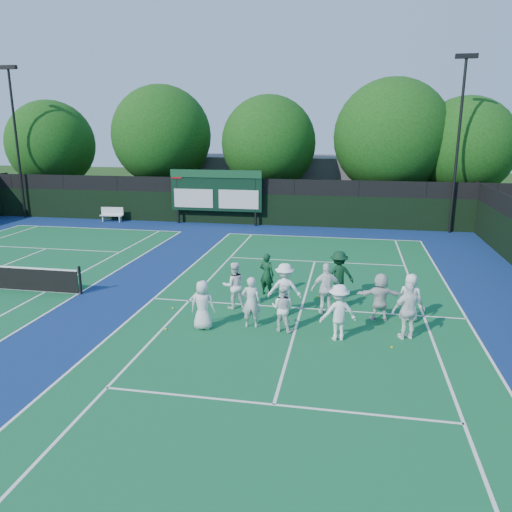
# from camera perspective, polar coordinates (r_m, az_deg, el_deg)

# --- Properties ---
(ground) EXTENTS (120.00, 120.00, 0.00)m
(ground) POSITION_cam_1_polar(r_m,az_deg,el_deg) (16.72, 4.87, -7.17)
(ground) COLOR #19380F
(ground) RESTS_ON ground
(court_apron) EXTENTS (34.00, 32.00, 0.01)m
(court_apron) POSITION_cam_1_polar(r_m,az_deg,el_deg) (19.11, -13.05, -4.68)
(court_apron) COLOR navy
(court_apron) RESTS_ON ground
(near_court) EXTENTS (11.05, 23.85, 0.01)m
(near_court) POSITION_cam_1_polar(r_m,az_deg,el_deg) (17.65, 5.21, -5.96)
(near_court) COLOR #12592F
(near_court) RESTS_ON ground
(back_fence) EXTENTS (34.00, 0.08, 3.00)m
(back_fence) POSITION_cam_1_polar(r_m,az_deg,el_deg) (32.71, -2.68, 6.02)
(back_fence) COLOR black
(back_fence) RESTS_ON ground
(scoreboard) EXTENTS (6.00, 0.21, 3.55)m
(scoreboard) POSITION_cam_1_polar(r_m,az_deg,el_deg) (32.45, -4.62, 7.41)
(scoreboard) COLOR black
(scoreboard) RESTS_ON ground
(clubhouse) EXTENTS (18.00, 6.00, 4.00)m
(clubhouse) POSITION_cam_1_polar(r_m,az_deg,el_deg) (39.85, 5.67, 8.42)
(clubhouse) COLOR #545459
(clubhouse) RESTS_ON ground
(light_pole_left) EXTENTS (1.20, 0.30, 10.12)m
(light_pole_left) POSITION_cam_1_polar(r_m,az_deg,el_deg) (38.44, -25.86, 13.29)
(light_pole_left) COLOR black
(light_pole_left) RESTS_ON ground
(light_pole_right) EXTENTS (1.20, 0.30, 10.12)m
(light_pole_right) POSITION_cam_1_polar(r_m,az_deg,el_deg) (31.75, 22.27, 13.70)
(light_pole_right) COLOR black
(light_pole_right) RESTS_ON ground
(bench) EXTENTS (1.55, 0.56, 0.96)m
(bench) POSITION_cam_1_polar(r_m,az_deg,el_deg) (35.07, -16.14, 4.65)
(bench) COLOR silver
(bench) RESTS_ON ground
(tree_a) EXTENTS (6.49, 6.49, 8.17)m
(tree_a) POSITION_cam_1_polar(r_m,az_deg,el_deg) (41.52, -22.14, 11.51)
(tree_a) COLOR #321A0D
(tree_a) RESTS_ON ground
(tree_b) EXTENTS (7.08, 7.08, 9.14)m
(tree_b) POSITION_cam_1_polar(r_m,az_deg,el_deg) (37.52, -10.46, 13.11)
(tree_b) COLOR #321A0D
(tree_b) RESTS_ON ground
(tree_c) EXTENTS (6.52, 6.52, 8.37)m
(tree_c) POSITION_cam_1_polar(r_m,az_deg,el_deg) (35.51, 1.72, 12.51)
(tree_c) COLOR #321A0D
(tree_c) RESTS_ON ground
(tree_d) EXTENTS (7.63, 7.63, 9.36)m
(tree_d) POSITION_cam_1_polar(r_m,az_deg,el_deg) (35.17, 15.47, 12.65)
(tree_d) COLOR #321A0D
(tree_d) RESTS_ON ground
(tree_e) EXTENTS (6.45, 6.45, 8.16)m
(tree_e) POSITION_cam_1_polar(r_m,az_deg,el_deg) (35.84, 22.96, 11.14)
(tree_e) COLOR #321A0D
(tree_e) RESTS_ON ground
(tennis_ball_0) EXTENTS (0.07, 0.07, 0.07)m
(tennis_ball_0) POSITION_cam_1_polar(r_m,az_deg,el_deg) (16.01, -10.28, -8.23)
(tennis_ball_0) COLOR yellow
(tennis_ball_0) RESTS_ON ground
(tennis_ball_3) EXTENTS (0.07, 0.07, 0.07)m
(tennis_ball_3) POSITION_cam_1_polar(r_m,az_deg,el_deg) (17.74, -9.49, -5.91)
(tennis_ball_3) COLOR yellow
(tennis_ball_3) RESTS_ON ground
(tennis_ball_4) EXTENTS (0.07, 0.07, 0.07)m
(tennis_ball_4) POSITION_cam_1_polar(r_m,az_deg,el_deg) (18.81, 7.13, -4.63)
(tennis_ball_4) COLOR yellow
(tennis_ball_4) RESTS_ON ground
(tennis_ball_5) EXTENTS (0.07, 0.07, 0.07)m
(tennis_ball_5) POSITION_cam_1_polar(r_m,az_deg,el_deg) (15.08, 15.27, -10.01)
(tennis_ball_5) COLOR yellow
(tennis_ball_5) RESTS_ON ground
(player_front_0) EXTENTS (0.79, 0.53, 1.57)m
(player_front_0) POSITION_cam_1_polar(r_m,az_deg,el_deg) (15.71, -6.11, -5.59)
(player_front_0) COLOR white
(player_front_0) RESTS_ON ground
(player_front_1) EXTENTS (0.65, 0.47, 1.67)m
(player_front_1) POSITION_cam_1_polar(r_m,az_deg,el_deg) (15.72, -0.57, -5.31)
(player_front_1) COLOR silver
(player_front_1) RESTS_ON ground
(player_front_2) EXTENTS (0.84, 0.72, 1.50)m
(player_front_2) POSITION_cam_1_polar(r_m,az_deg,el_deg) (15.50, 3.06, -5.96)
(player_front_2) COLOR white
(player_front_2) RESTS_ON ground
(player_front_3) EXTENTS (1.26, 0.97, 1.72)m
(player_front_3) POSITION_cam_1_polar(r_m,az_deg,el_deg) (15.01, 9.41, -6.38)
(player_front_3) COLOR white
(player_front_3) RESTS_ON ground
(player_front_4) EXTENTS (1.13, 0.78, 1.78)m
(player_front_4) POSITION_cam_1_polar(r_m,az_deg,el_deg) (15.54, 17.04, -5.99)
(player_front_4) COLOR white
(player_front_4) RESTS_ON ground
(player_back_0) EXTENTS (0.99, 0.90, 1.66)m
(player_back_0) POSITION_cam_1_polar(r_m,az_deg,el_deg) (17.39, -2.54, -3.37)
(player_back_0) COLOR white
(player_back_0) RESTS_ON ground
(player_back_1) EXTENTS (1.21, 0.78, 1.77)m
(player_back_1) POSITION_cam_1_polar(r_m,az_deg,el_deg) (16.84, 3.28, -3.78)
(player_back_1) COLOR white
(player_back_1) RESTS_ON ground
(player_back_2) EXTENTS (1.12, 0.71, 1.77)m
(player_back_2) POSITION_cam_1_polar(r_m,az_deg,el_deg) (16.99, 8.04, -3.73)
(player_back_2) COLOR white
(player_back_2) RESTS_ON ground
(player_back_3) EXTENTS (1.54, 0.70, 1.60)m
(player_back_3) POSITION_cam_1_polar(r_m,az_deg,el_deg) (16.81, 14.00, -4.54)
(player_back_3) COLOR silver
(player_back_3) RESTS_ON ground
(player_back_4) EXTENTS (0.91, 0.75, 1.59)m
(player_back_4) POSITION_cam_1_polar(r_m,az_deg,el_deg) (17.00, 17.19, -4.56)
(player_back_4) COLOR white
(player_back_4) RESTS_ON ground
(coach_left) EXTENTS (0.69, 0.57, 1.62)m
(coach_left) POSITION_cam_1_polar(r_m,az_deg,el_deg) (18.74, 1.24, -2.10)
(coach_left) COLOR #0F381F
(coach_left) RESTS_ON ground
(coach_right) EXTENTS (1.33, 1.01, 1.82)m
(coach_right) POSITION_cam_1_polar(r_m,az_deg,el_deg) (18.50, 9.41, -2.19)
(coach_right) COLOR #0D321B
(coach_right) RESTS_ON ground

